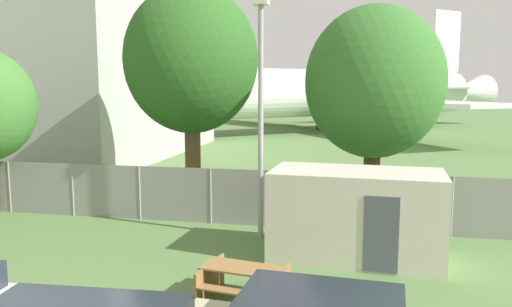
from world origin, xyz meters
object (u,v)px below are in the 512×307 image
at_px(portable_cabin, 356,214).
at_px(tree_behind_benches, 374,83).
at_px(airplane, 324,93).
at_px(tree_near_hangar, 191,61).
at_px(picnic_bench_near_cabin, 244,280).

bearing_deg(portable_cabin, tree_behind_benches, 87.64).
distance_m(airplane, portable_cabin, 37.26).
bearing_deg(tree_near_hangar, tree_behind_benches, -4.93).
distance_m(picnic_bench_near_cabin, tree_near_hangar, 11.28).
xyz_separation_m(airplane, portable_cabin, (3.33, -37.01, -2.71)).
bearing_deg(picnic_bench_near_cabin, airplane, 91.43).
bearing_deg(airplane, picnic_bench_near_cabin, 50.84).
bearing_deg(airplane, tree_behind_benches, 56.33).
bearing_deg(tree_behind_benches, portable_cabin, -95.80).
distance_m(tree_near_hangar, tree_behind_benches, 7.13).
distance_m(airplane, picnic_bench_near_cabin, 40.49).
height_order(tree_near_hangar, tree_behind_benches, tree_near_hangar).
relative_size(tree_near_hangar, tree_behind_benches, 1.14).
relative_size(portable_cabin, tree_behind_benches, 0.62).
distance_m(portable_cabin, tree_near_hangar, 9.79).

